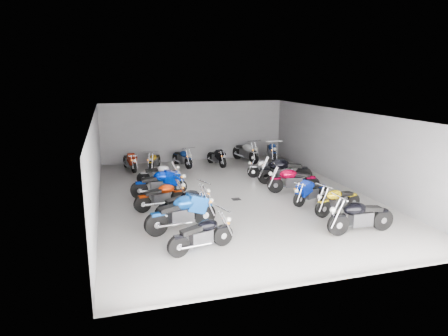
% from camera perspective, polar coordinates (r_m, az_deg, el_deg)
% --- Properties ---
extents(ground, '(14.00, 14.00, 0.00)m').
position_cam_1_polar(ground, '(15.69, 1.20, -3.96)').
color(ground, gray).
rests_on(ground, ground).
extents(wall_back, '(10.00, 0.10, 3.20)m').
position_cam_1_polar(wall_back, '(21.99, -4.22, 5.24)').
color(wall_back, slate).
rests_on(wall_back, ground).
extents(wall_left, '(0.10, 14.00, 3.20)m').
position_cam_1_polar(wall_left, '(14.64, -17.81, 0.62)').
color(wall_left, slate).
rests_on(wall_left, ground).
extents(wall_right, '(0.10, 14.00, 3.20)m').
position_cam_1_polar(wall_right, '(17.43, 17.14, 2.60)').
color(wall_right, slate).
rests_on(wall_right, ground).
extents(ceiling, '(10.00, 14.00, 0.04)m').
position_cam_1_polar(ceiling, '(15.06, 1.26, 7.83)').
color(ceiling, black).
rests_on(ceiling, wall_back).
extents(drain_grate, '(0.32, 0.32, 0.01)m').
position_cam_1_polar(drain_grate, '(15.24, 1.76, -4.47)').
color(drain_grate, black).
rests_on(drain_grate, ground).
extents(motorcycle_left_a, '(1.91, 0.67, 0.86)m').
position_cam_1_polar(motorcycle_left_a, '(10.81, -3.15, -9.45)').
color(motorcycle_left_a, black).
rests_on(motorcycle_left_a, ground).
extents(motorcycle_left_b, '(2.29, 0.76, 1.02)m').
position_cam_1_polar(motorcycle_left_b, '(12.18, -6.01, -6.40)').
color(motorcycle_left_b, black).
rests_on(motorcycle_left_b, ground).
extents(motorcycle_left_c, '(2.04, 0.86, 0.93)m').
position_cam_1_polar(motorcycle_left_c, '(13.13, -5.58, -5.15)').
color(motorcycle_left_c, black).
rests_on(motorcycle_left_c, ground).
extents(motorcycle_left_d, '(1.94, 0.67, 0.87)m').
position_cam_1_polar(motorcycle_left_d, '(14.21, -8.89, -3.96)').
color(motorcycle_left_d, black).
rests_on(motorcycle_left_d, ground).
extents(motorcycle_left_e, '(2.20, 0.46, 0.96)m').
position_cam_1_polar(motorcycle_left_e, '(15.61, -9.16, -2.22)').
color(motorcycle_left_e, black).
rests_on(motorcycle_left_e, ground).
extents(motorcycle_left_f, '(1.88, 0.40, 0.83)m').
position_cam_1_polar(motorcycle_left_f, '(17.43, -9.24, -0.85)').
color(motorcycle_left_f, black).
rests_on(motorcycle_left_f, ground).
extents(motorcycle_right_a, '(2.18, 0.42, 0.96)m').
position_cam_1_polar(motorcycle_right_a, '(12.61, 18.88, -6.53)').
color(motorcycle_right_a, black).
rests_on(motorcycle_right_a, ground).
extents(motorcycle_right_b, '(1.96, 0.64, 0.88)m').
position_cam_1_polar(motorcycle_right_b, '(14.07, 15.93, -4.48)').
color(motorcycle_right_b, black).
rests_on(motorcycle_right_b, ground).
extents(motorcycle_right_c, '(1.77, 0.89, 0.83)m').
position_cam_1_polar(motorcycle_right_c, '(14.99, 12.26, -3.29)').
color(motorcycle_right_c, black).
rests_on(motorcycle_right_c, ground).
extents(motorcycle_right_d, '(2.12, 0.58, 0.94)m').
position_cam_1_polar(motorcycle_right_d, '(16.22, 9.81, -1.71)').
color(motorcycle_right_d, black).
rests_on(motorcycle_right_d, ground).
extents(motorcycle_right_e, '(2.37, 0.71, 1.05)m').
position_cam_1_polar(motorcycle_right_e, '(17.43, 8.58, -0.40)').
color(motorcycle_right_e, black).
rests_on(motorcycle_right_e, ground).
extents(motorcycle_right_f, '(1.79, 0.71, 0.81)m').
position_cam_1_polar(motorcycle_right_f, '(18.36, 6.14, -0.05)').
color(motorcycle_right_f, black).
rests_on(motorcycle_right_f, ground).
extents(motorcycle_back_a, '(0.59, 1.87, 0.83)m').
position_cam_1_polar(motorcycle_back_a, '(20.23, -13.31, 0.93)').
color(motorcycle_back_a, black).
rests_on(motorcycle_back_a, ground).
extents(motorcycle_back_b, '(0.78, 1.76, 0.81)m').
position_cam_1_polar(motorcycle_back_b, '(20.17, -9.92, 1.02)').
color(motorcycle_back_b, black).
rests_on(motorcycle_back_b, ground).
extents(motorcycle_back_c, '(0.72, 1.90, 0.86)m').
position_cam_1_polar(motorcycle_back_c, '(20.61, -5.98, 1.48)').
color(motorcycle_back_c, black).
rests_on(motorcycle_back_c, ground).
extents(motorcycle_back_d, '(0.59, 1.83, 0.82)m').
position_cam_1_polar(motorcycle_back_d, '(20.72, -1.05, 1.55)').
color(motorcycle_back_d, black).
rests_on(motorcycle_back_d, ground).
extents(motorcycle_back_e, '(0.76, 2.25, 1.01)m').
position_cam_1_polar(motorcycle_back_e, '(21.71, 3.11, 2.35)').
color(motorcycle_back_e, black).
rests_on(motorcycle_back_e, ground).
extents(motorcycle_back_f, '(0.70, 2.22, 0.99)m').
position_cam_1_polar(motorcycle_back_f, '(21.99, 6.85, 2.39)').
color(motorcycle_back_f, black).
rests_on(motorcycle_back_f, ground).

